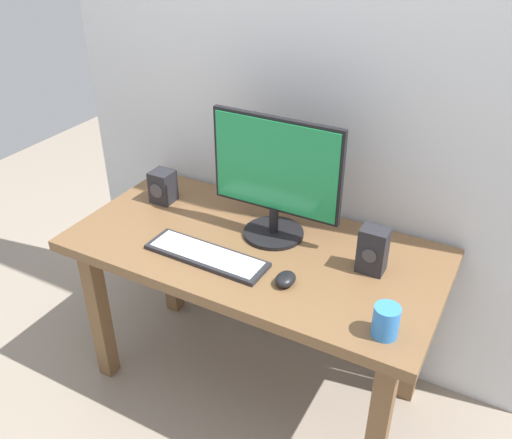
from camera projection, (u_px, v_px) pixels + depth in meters
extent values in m
plane|color=gray|center=(254.00, 382.00, 2.50)|extent=(6.00, 6.00, 0.00)
cube|color=silver|center=(305.00, 24.00, 2.03)|extent=(2.20, 0.04, 3.00)
cube|color=brown|center=(254.00, 250.00, 2.13)|extent=(1.45, 0.72, 0.04)
cube|color=brown|center=(99.00, 312.00, 2.38)|extent=(0.07, 0.07, 0.71)
cube|color=brown|center=(378.00, 428.00, 1.87)|extent=(0.07, 0.07, 0.71)
cube|color=brown|center=(170.00, 253.00, 2.77)|extent=(0.07, 0.07, 0.71)
cube|color=brown|center=(417.00, 335.00, 2.26)|extent=(0.07, 0.07, 0.71)
cylinder|color=black|center=(274.00, 233.00, 2.18)|extent=(0.24, 0.24, 0.02)
cylinder|color=black|center=(274.00, 220.00, 2.14)|extent=(0.04, 0.04, 0.11)
cube|color=black|center=(276.00, 165.00, 2.04)|extent=(0.52, 0.02, 0.38)
cube|color=#1E8C4C|center=(275.00, 167.00, 2.02)|extent=(0.50, 0.01, 0.35)
cube|color=#232328|center=(206.00, 256.00, 2.04)|extent=(0.48, 0.15, 0.02)
cube|color=silver|center=(206.00, 253.00, 2.04)|extent=(0.44, 0.13, 0.00)
ellipsoid|color=black|center=(286.00, 279.00, 1.90)|extent=(0.07, 0.09, 0.04)
cube|color=#232328|center=(373.00, 250.00, 1.93)|extent=(0.10, 0.07, 0.17)
cylinder|color=#3F3F44|center=(369.00, 256.00, 1.90)|extent=(0.05, 0.00, 0.05)
cube|color=#232328|center=(163.00, 186.00, 2.38)|extent=(0.09, 0.09, 0.14)
cylinder|color=#3F3F44|center=(156.00, 191.00, 2.34)|extent=(0.06, 0.00, 0.06)
cylinder|color=#337FD8|center=(386.00, 321.00, 1.66)|extent=(0.08, 0.08, 0.11)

